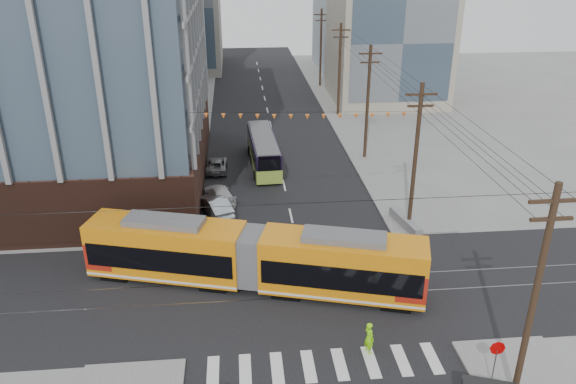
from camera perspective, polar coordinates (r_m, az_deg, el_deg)
ground at (r=32.01m, az=2.87°, el=-13.64°), size 160.00×160.00×0.00m
office_building at (r=51.56m, az=-27.00°, el=15.76°), size 30.00×25.00×28.60m
bg_bldg_nw_near at (r=78.82m, az=-15.51°, el=15.58°), size 18.00×16.00×18.00m
bg_bldg_ne_near at (r=76.56m, az=10.07°, el=15.07°), size 14.00×14.00×16.00m
bg_bldg_nw_far at (r=97.99m, az=-11.90°, el=18.04°), size 16.00×18.00×20.00m
bg_bldg_ne_far at (r=96.38m, az=8.10°, el=16.40°), size 16.00×16.00×14.00m
utility_pole_near at (r=26.74m, az=23.71°, el=-10.01°), size 0.30×0.30×11.00m
utility_pole_far at (r=83.16m, az=3.35°, el=14.34°), size 0.30×0.30×11.00m
streetcar at (r=34.42m, az=-3.63°, el=-6.67°), size 20.74×8.51×4.00m
city_bus at (r=53.26m, az=-2.51°, el=4.25°), size 2.76×10.65×2.99m
parked_car_silver at (r=44.17m, az=-7.39°, el=-1.35°), size 3.08×4.75×1.48m
parked_car_white at (r=46.21m, az=-6.97°, el=-0.24°), size 3.04×4.90×1.33m
parked_car_grey at (r=52.64m, az=-7.27°, el=2.77°), size 2.04×4.30×1.19m
pedestrian at (r=30.13m, az=8.24°, el=-14.45°), size 0.66×0.79×1.85m
stop_sign at (r=29.47m, az=20.22°, el=-16.22°), size 0.78×0.78×2.45m
jersey_barrier at (r=42.79m, az=11.83°, el=-3.06°), size 1.74×4.23×0.82m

